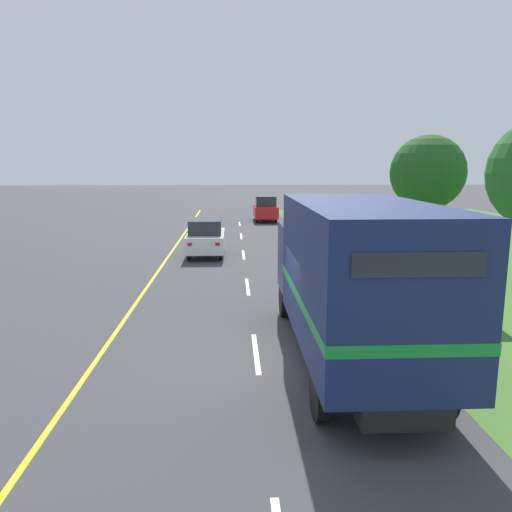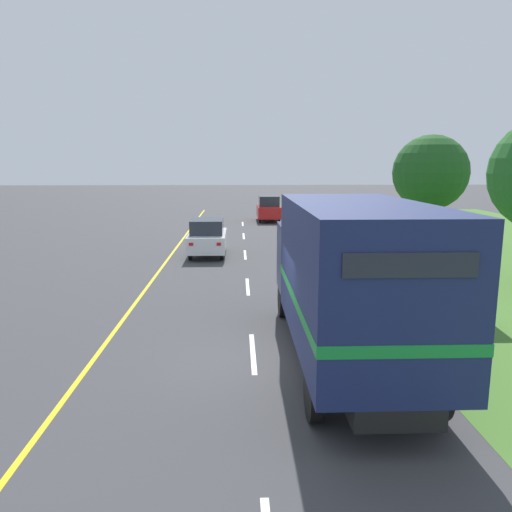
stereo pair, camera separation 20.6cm
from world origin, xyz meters
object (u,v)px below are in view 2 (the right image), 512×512
(highway_sign, at_px, (448,267))
(roadside_tree_mid, at_px, (431,173))
(horse_trailer_truck, at_px, (349,276))
(lead_car_red_ahead, at_px, (269,209))
(lead_car_white, at_px, (207,237))
(delineator_post, at_px, (415,321))

(highway_sign, xyz_separation_m, roadside_tree_mid, (4.26, 12.83, 2.51))
(horse_trailer_truck, height_order, roadside_tree_mid, roadside_tree_mid)
(lead_car_red_ahead, height_order, highway_sign, highway_sign)
(lead_car_white, xyz_separation_m, lead_car_red_ahead, (3.94, 15.06, 0.08))
(roadside_tree_mid, xyz_separation_m, delineator_post, (-5.87, -14.76, -3.51))
(lead_car_white, relative_size, roadside_tree_mid, 0.66)
(lead_car_red_ahead, height_order, delineator_post, lead_car_red_ahead)
(horse_trailer_truck, bearing_deg, delineator_post, 36.18)
(lead_car_white, height_order, delineator_post, lead_car_white)
(delineator_post, bearing_deg, lead_car_white, 115.95)
(horse_trailer_truck, distance_m, highway_sign, 5.10)
(horse_trailer_truck, bearing_deg, lead_car_red_ahead, 89.97)
(horse_trailer_truck, relative_size, highway_sign, 3.20)
(lead_car_white, distance_m, roadside_tree_mid, 12.51)
(lead_car_red_ahead, relative_size, highway_sign, 1.51)
(lead_car_red_ahead, bearing_deg, highway_sign, -81.78)
(lead_car_white, relative_size, delineator_post, 4.17)
(lead_car_red_ahead, relative_size, roadside_tree_mid, 0.65)
(delineator_post, bearing_deg, horse_trailer_truck, -143.82)
(roadside_tree_mid, bearing_deg, delineator_post, -111.67)
(lead_car_white, xyz_separation_m, delineator_post, (6.02, -12.37, -0.42))
(lead_car_white, relative_size, highway_sign, 1.54)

